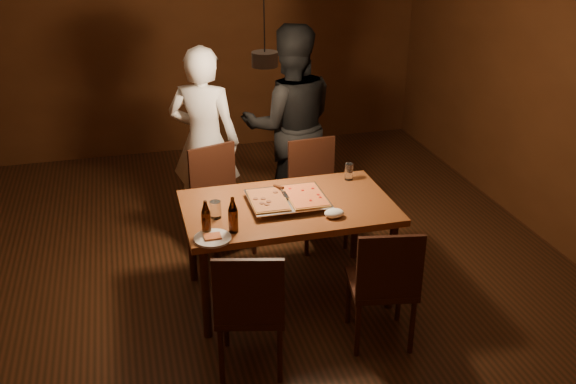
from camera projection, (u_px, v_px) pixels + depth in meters
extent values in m
plane|color=#3D1E10|center=(268.00, 277.00, 5.11)|extent=(6.00, 6.00, 0.00)
plane|color=#502812|center=(204.00, 29.00, 7.14)|extent=(5.00, 0.00, 5.00)
plane|color=#502812|center=(571.00, 84.00, 5.10)|extent=(0.00, 6.00, 6.00)
cube|color=brown|center=(288.00, 208.00, 4.61)|extent=(1.50, 0.90, 0.05)
cylinder|color=#38190F|center=(206.00, 293.00, 4.29)|extent=(0.06, 0.06, 0.70)
cylinder|color=#38190F|center=(391.00, 266.00, 4.60)|extent=(0.06, 0.06, 0.70)
cylinder|color=#38190F|center=(192.00, 241.00, 4.93)|extent=(0.06, 0.06, 0.70)
cylinder|color=#38190F|center=(355.00, 220.00, 5.25)|extent=(0.06, 0.06, 0.70)
cube|color=#38190F|center=(224.00, 205.00, 5.31)|extent=(0.53, 0.53, 0.04)
cube|color=#38190F|center=(212.00, 171.00, 5.36)|extent=(0.41, 0.16, 0.45)
cube|color=#38190F|center=(319.00, 198.00, 5.44)|extent=(0.45, 0.45, 0.04)
cube|color=#38190F|center=(311.00, 163.00, 5.50)|extent=(0.42, 0.06, 0.45)
cube|color=#38190F|center=(251.00, 308.00, 4.00)|extent=(0.51, 0.51, 0.04)
cube|color=#38190F|center=(249.00, 293.00, 3.72)|extent=(0.41, 0.13, 0.45)
cube|color=#38190F|center=(381.00, 284.00, 4.24)|extent=(0.49, 0.49, 0.04)
cube|color=#38190F|center=(390.00, 268.00, 3.97)|extent=(0.42, 0.10, 0.45)
cube|color=silver|center=(288.00, 201.00, 4.59)|extent=(0.59, 0.50, 0.05)
cube|color=maroon|center=(268.00, 200.00, 4.54)|extent=(0.26, 0.40, 0.02)
cube|color=gold|center=(305.00, 196.00, 4.60)|extent=(0.26, 0.41, 0.02)
cylinder|color=black|center=(206.00, 223.00, 4.18)|extent=(0.06, 0.06, 0.15)
cone|color=black|center=(205.00, 207.00, 4.14)|extent=(0.06, 0.06, 0.08)
cylinder|color=black|center=(233.00, 221.00, 4.20)|extent=(0.07, 0.07, 0.16)
cone|color=black|center=(233.00, 204.00, 4.15)|extent=(0.07, 0.07, 0.09)
cylinder|color=silver|center=(216.00, 210.00, 4.39)|extent=(0.08, 0.08, 0.12)
cylinder|color=silver|center=(349.00, 172.00, 4.97)|extent=(0.06, 0.06, 0.13)
cylinder|color=white|center=(213.00, 238.00, 4.13)|extent=(0.24, 0.24, 0.02)
cube|color=gold|center=(212.00, 236.00, 4.13)|extent=(0.11, 0.09, 0.01)
ellipsoid|color=white|center=(334.00, 213.00, 4.41)|extent=(0.14, 0.11, 0.06)
imported|color=white|center=(205.00, 142.00, 5.51)|extent=(0.72, 0.62, 1.67)
imported|color=black|center=(290.00, 125.00, 5.72)|extent=(0.94, 0.77, 1.80)
cylinder|color=black|center=(265.00, 59.00, 4.37)|extent=(0.18, 0.18, 0.10)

